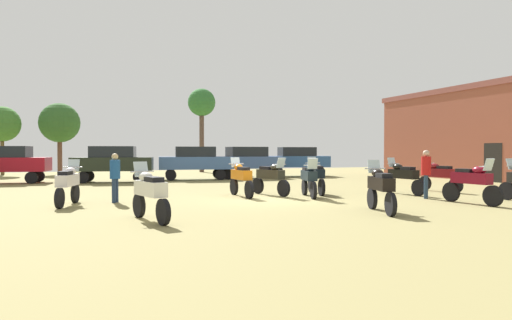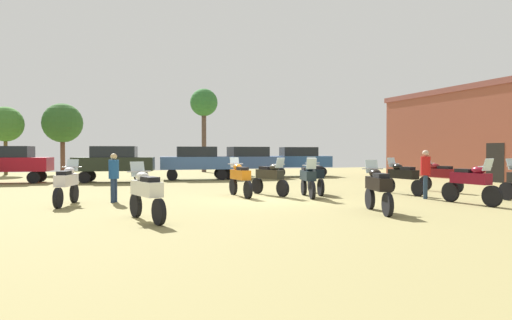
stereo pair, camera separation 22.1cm
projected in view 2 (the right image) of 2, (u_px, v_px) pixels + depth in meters
name	position (u px, v px, depth m)	size (l,w,h in m)	color
ground_plane	(267.00, 199.00, 16.36)	(44.00, 52.00, 0.02)	olive
motorcycle_1	(240.00, 177.00, 17.10)	(0.62, 2.23, 1.49)	black
motorcycle_2	(270.00, 177.00, 17.64)	(0.83, 2.20, 1.48)	black
motorcycle_3	(440.00, 175.00, 19.15)	(0.70, 2.13, 1.46)	black
motorcycle_4	(378.00, 187.00, 12.66)	(0.83, 2.10, 1.47)	black
motorcycle_5	(471.00, 182.00, 14.61)	(0.62, 2.26, 1.50)	black
motorcycle_6	(315.00, 176.00, 18.11)	(0.75, 2.19, 1.50)	black
motorcycle_7	(146.00, 192.00, 11.15)	(0.78, 2.14, 1.46)	black
motorcycle_9	(402.00, 176.00, 17.99)	(0.62, 2.26, 1.47)	black
motorcycle_10	(67.00, 183.00, 14.36)	(0.79, 2.13, 1.46)	black
motorcycle_11	(308.00, 178.00, 16.86)	(0.78, 2.12, 1.47)	black
car_1	(248.00, 160.00, 28.62)	(4.30, 1.81, 2.00)	black
car_2	(196.00, 160.00, 27.32)	(4.53, 2.45, 2.00)	black
car_4	(114.00, 161.00, 25.13)	(4.57, 2.61, 2.00)	black
car_5	(8.00, 161.00, 24.37)	(4.51, 2.40, 2.00)	black
car_6	(298.00, 159.00, 31.02)	(4.54, 2.48, 2.00)	black
person_1	(426.00, 170.00, 16.33)	(0.48, 0.48, 1.77)	#23374F
person_2	(114.00, 174.00, 15.16)	(0.46, 0.46, 1.65)	#20304E
tree_1	(62.00, 123.00, 34.78)	(3.03, 3.03, 5.43)	brown
tree_2	(204.00, 105.00, 37.08)	(2.26, 2.26, 6.88)	brown
tree_5	(5.00, 124.00, 32.81)	(2.55, 2.55, 4.98)	brown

